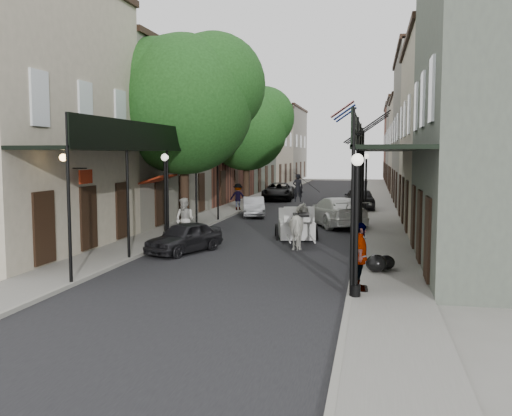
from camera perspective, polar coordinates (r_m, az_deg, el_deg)
The scene contains 24 objects.
ground at distance 17.80m, azimuth -3.34°, elevation -6.96°, with size 140.00×140.00×0.00m, color gray.
road at distance 37.26m, azimuth 4.60°, elevation -0.44°, with size 8.00×90.00×0.01m, color black.
sidewalk_left at distance 38.18m, azimuth -2.87°, elevation -0.20°, with size 2.20×90.00×0.12m, color gray.
sidewalk_right at distance 36.98m, azimuth 12.31°, elevation -0.51°, with size 2.20×90.00×0.12m, color gray.
building_row_left at distance 48.61m, azimuth -4.08°, elevation 7.13°, with size 5.00×80.00×10.50m, color #BCAF96.
building_row_right at distance 46.99m, azimuth 16.72°, elevation 6.97°, with size 5.00×80.00×10.50m, color gray.
gallery_left at distance 25.52m, azimuth -9.80°, elevation 5.89°, with size 2.20×18.05×4.88m.
gallery_right at distance 23.77m, azimuth 12.37°, elevation 5.88°, with size 2.20×18.05×4.88m.
tree_near at distance 28.46m, azimuth -6.36°, elevation 10.80°, with size 7.31×6.80×9.63m.
tree_far at distance 41.94m, azimuth -0.46°, elevation 8.21°, with size 6.45×6.00×8.61m.
lamppost_right_near at distance 14.90m, azimuth 10.00°, elevation -1.47°, with size 0.32×0.32×3.71m.
lamppost_left at distance 24.42m, azimuth -9.05°, elevation 1.22°, with size 0.32×0.32×3.71m.
lamppost_right_far at distance 34.84m, azimuth 10.94°, elevation 2.44°, with size 0.32×0.32×3.71m.
horse at distance 23.15m, azimuth 4.52°, elevation -1.84°, with size 0.96×2.11×1.78m, color silver.
carriage at distance 25.87m, azimuth 4.01°, elevation -0.47°, with size 2.13×2.87×2.98m.
pedestrian_walking at distance 25.01m, azimuth -7.13°, elevation -1.17°, with size 0.93×0.72×1.91m, color #B1B0A7.
pedestrian_sidewalk_left at distance 37.62m, azimuth -1.81°, elevation 1.13°, with size 1.12×0.64×1.74m, color gray.
pedestrian_sidewalk_right at distance 15.69m, azimuth 10.37°, elevation -4.83°, with size 1.09×0.45×1.86m, color gray.
car_left_near at distance 22.20m, azimuth -7.18°, elevation -2.94°, with size 1.42×3.52×1.20m, color black.
car_left_mid at distance 34.74m, azimuth -0.24°, elevation 0.12°, with size 1.25×3.60×1.18m, color #A8A9AE.
car_left_far at distance 46.85m, azimuth 2.26°, elevation 1.66°, with size 2.39×5.18×1.44m, color black.
car_right_near at distance 30.33m, azimuth 7.95°, elevation -0.36°, with size 2.17×5.33×1.55m, color white.
car_right_far at distance 39.25m, azimuth 10.25°, elevation 0.93°, with size 1.85×4.61×1.57m, color black.
trash_bags at distance 18.50m, azimuth 12.30°, elevation -5.40°, with size 0.92×1.07×0.56m.
Camera 1 is at (4.49, -16.79, 3.83)m, focal length 40.00 mm.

